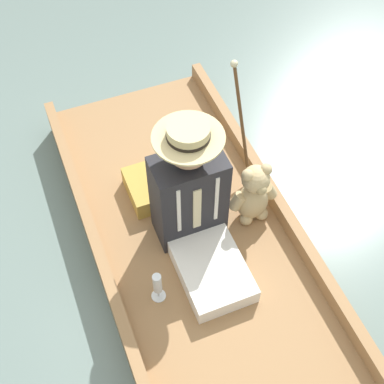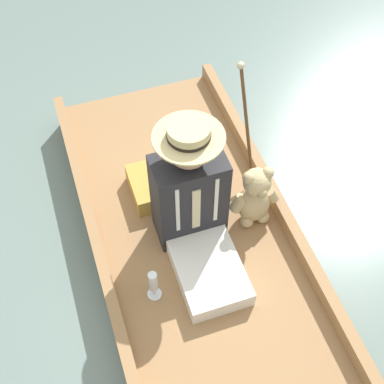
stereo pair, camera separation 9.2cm
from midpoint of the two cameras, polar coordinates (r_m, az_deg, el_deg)
ground_plane at (r=3.20m, az=0.63°, el=-5.49°), size 16.00×16.00×0.00m
punt_boat at (r=3.13m, az=0.64°, el=-4.68°), size 1.12×2.44×0.25m
seat_cushion at (r=3.20m, az=-1.78°, el=1.09°), size 0.44×0.31×0.12m
seated_person at (r=2.78m, az=1.20°, el=-1.34°), size 0.38×0.74×0.83m
teddy_bear at (r=2.98m, az=7.63°, el=-0.59°), size 0.30×0.18×0.43m
wine_glass at (r=2.76m, az=-3.19°, el=-9.69°), size 0.08×0.08×0.21m
walking_cane at (r=3.09m, az=6.64°, el=8.03°), size 0.04×0.36×0.70m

